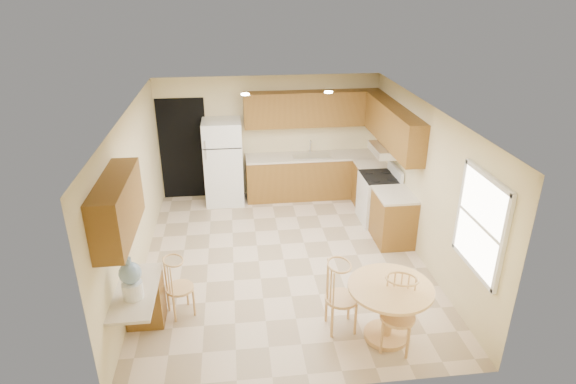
{
  "coord_description": "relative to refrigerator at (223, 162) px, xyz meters",
  "views": [
    {
      "loc": [
        -0.73,
        -6.74,
        4.25
      ],
      "look_at": [
        0.11,
        0.3,
        1.08
      ],
      "focal_mm": 30.0,
      "sensor_mm": 36.0,
      "label": 1
    }
  ],
  "objects": [
    {
      "name": "sink",
      "position": [
        1.8,
        0.05,
        0.05
      ],
      "size": [
        0.78,
        0.44,
        0.01
      ],
      "primitive_type": "cube",
      "color": "silver",
      "rests_on": "counter_back"
    },
    {
      "name": "stove",
      "position": [
        2.88,
        -1.22,
        -0.39
      ],
      "size": [
        0.65,
        0.76,
        1.09
      ],
      "color": "white",
      "rests_on": "floor"
    },
    {
      "name": "upper_cab_left",
      "position": [
        -1.13,
        -4.0,
        0.99
      ],
      "size": [
        0.33,
        1.4,
        0.7
      ],
      "primitive_type": "cube",
      "color": "brown",
      "rests_on": "wall_left"
    },
    {
      "name": "ceiling",
      "position": [
        0.95,
        -2.4,
        1.64
      ],
      "size": [
        4.5,
        5.5,
        0.02
      ],
      "primitive_type": "cube",
      "color": "white",
      "rests_on": "wall_back"
    },
    {
      "name": "dining_table",
      "position": [
        2.06,
        -4.41,
        -0.35
      ],
      "size": [
        1.06,
        1.06,
        0.78
      ],
      "rotation": [
        0.0,
        0.0,
        0.04
      ],
      "color": "#E2B171",
      "rests_on": "floor"
    },
    {
      "name": "window",
      "position": [
        3.18,
        -4.25,
        0.64
      ],
      "size": [
        0.06,
        1.12,
        1.3
      ],
      "color": "white",
      "rests_on": "wall_right"
    },
    {
      "name": "desk_top",
      "position": [
        -1.05,
        -4.1,
        -0.11
      ],
      "size": [
        0.5,
        1.2,
        0.04
      ],
      "primitive_type": "cube",
      "color": "beige",
      "rests_on": "desk_pedestal"
    },
    {
      "name": "chair_table_a",
      "position": [
        1.51,
        -4.25,
        -0.26
      ],
      "size": [
        0.44,
        0.56,
        0.98
      ],
      "rotation": [
        0.0,
        0.0,
        -1.53
      ],
      "color": "#E2B171",
      "rests_on": "floor"
    },
    {
      "name": "chair_table_b",
      "position": [
        2.11,
        -4.69,
        -0.26
      ],
      "size": [
        0.43,
        0.48,
        0.98
      ],
      "rotation": [
        0.0,
        0.0,
        2.74
      ],
      "color": "#E2B171",
      "rests_on": "floor"
    },
    {
      "name": "counter_right_a",
      "position": [
        2.9,
        -0.54,
        0.03
      ],
      "size": [
        0.63,
        0.59,
        0.04
      ],
      "primitive_type": "cube",
      "color": "beige",
      "rests_on": "base_cab_right_a"
    },
    {
      "name": "wall_back",
      "position": [
        0.95,
        0.35,
        0.39
      ],
      "size": [
        4.5,
        0.02,
        2.5
      ],
      "primitive_type": "cube",
      "color": "beige",
      "rests_on": "floor"
    },
    {
      "name": "upper_cab_back",
      "position": [
        1.83,
        0.19,
        0.99
      ],
      "size": [
        2.75,
        0.33,
        0.7
      ],
      "primitive_type": "cube",
      "color": "brown",
      "rests_on": "wall_back"
    },
    {
      "name": "wall_right",
      "position": [
        3.2,
        -2.4,
        0.39
      ],
      "size": [
        0.02,
        5.5,
        2.5
      ],
      "primitive_type": "cube",
      "color": "beige",
      "rests_on": "floor"
    },
    {
      "name": "range_hood",
      "position": [
        2.95,
        -1.22,
        0.56
      ],
      "size": [
        0.5,
        0.76,
        0.14
      ],
      "primitive_type": "cube",
      "color": "silver",
      "rests_on": "upper_cab_right"
    },
    {
      "name": "wall_front",
      "position": [
        0.95,
        -5.15,
        0.39
      ],
      "size": [
        4.5,
        0.02,
        2.5
      ],
      "primitive_type": "cube",
      "color": "beige",
      "rests_on": "floor"
    },
    {
      "name": "base_cab_right_b",
      "position": [
        2.9,
        -2.0,
        -0.42
      ],
      "size": [
        0.6,
        0.8,
        0.87
      ],
      "primitive_type": "cube",
      "color": "brown",
      "rests_on": "floor"
    },
    {
      "name": "chair_desk",
      "position": [
        -0.6,
        -3.68,
        -0.33
      ],
      "size": [
        0.38,
        0.49,
        0.86
      ],
      "rotation": [
        0.0,
        0.0,
        -1.16
      ],
      "color": "#E2B171",
      "rests_on": "floor"
    },
    {
      "name": "can_light_b",
      "position": [
        1.85,
        -1.2,
        1.63
      ],
      "size": [
        0.14,
        0.14,
        0.02
      ],
      "primitive_type": "cylinder",
      "color": "white",
      "rests_on": "ceiling"
    },
    {
      "name": "water_crock",
      "position": [
        -1.05,
        -4.24,
        0.16
      ],
      "size": [
        0.26,
        0.26,
        0.54
      ],
      "color": "white",
      "rests_on": "desk_top"
    },
    {
      "name": "doorway",
      "position": [
        -0.8,
        0.34,
        0.19
      ],
      "size": [
        0.9,
        0.02,
        2.1
      ],
      "primitive_type": "cube",
      "color": "black",
      "rests_on": "floor"
    },
    {
      "name": "upper_cab_right",
      "position": [
        3.04,
        -1.19,
        0.99
      ],
      "size": [
        0.33,
        2.42,
        0.7
      ],
      "primitive_type": "cube",
      "color": "brown",
      "rests_on": "wall_right"
    },
    {
      "name": "floor",
      "position": [
        0.95,
        -2.4,
        -0.86
      ],
      "size": [
        5.5,
        5.5,
        0.0
      ],
      "primitive_type": "plane",
      "color": "beige",
      "rests_on": "ground"
    },
    {
      "name": "wall_left",
      "position": [
        -1.3,
        -2.4,
        0.39
      ],
      "size": [
        0.02,
        5.5,
        2.5
      ],
      "primitive_type": "cube",
      "color": "beige",
      "rests_on": "floor"
    },
    {
      "name": "desk_pedestal",
      "position": [
        -1.05,
        -3.72,
        -0.5
      ],
      "size": [
        0.48,
        0.42,
        0.72
      ],
      "primitive_type": "cube",
      "color": "brown",
      "rests_on": "floor"
    },
    {
      "name": "base_cab_back",
      "position": [
        1.83,
        0.05,
        -0.42
      ],
      "size": [
        2.75,
        0.6,
        0.87
      ],
      "primitive_type": "cube",
      "color": "brown",
      "rests_on": "floor"
    },
    {
      "name": "refrigerator",
      "position": [
        0.0,
        0.0,
        0.0
      ],
      "size": [
        0.76,
        0.74,
        1.72
      ],
      "color": "white",
      "rests_on": "floor"
    },
    {
      "name": "base_cab_right_a",
      "position": [
        2.9,
        -0.54,
        -0.42
      ],
      "size": [
        0.6,
        0.59,
        0.87
      ],
      "primitive_type": "cube",
      "color": "brown",
      "rests_on": "floor"
    },
    {
      "name": "counter_right_b",
      "position": [
        2.9,
        -2.0,
        0.03
      ],
      "size": [
        0.63,
        0.8,
        0.04
      ],
      "primitive_type": "cube",
      "color": "beige",
      "rests_on": "base_cab_right_b"
    },
    {
      "name": "counter_back",
      "position": [
        1.83,
        0.05,
        0.03
      ],
      "size": [
        2.75,
        0.63,
        0.04
      ],
      "primitive_type": "cube",
      "color": "beige",
      "rests_on": "base_cab_back"
    },
    {
      "name": "can_light_a",
      "position": [
        0.45,
        -1.2,
        1.63
      ],
      "size": [
        0.14,
        0.14,
        0.02
      ],
      "primitive_type": "cylinder",
      "color": "white",
      "rests_on": "ceiling"
    }
  ]
}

